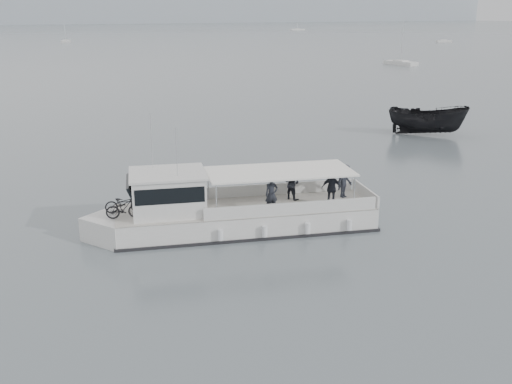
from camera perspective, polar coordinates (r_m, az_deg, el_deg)
ground at (r=24.00m, az=-4.94°, el=-4.61°), size 1400.00×1400.00×0.00m
tour_boat at (r=24.45m, az=-3.50°, el=-1.99°), size 12.29×6.81×5.27m
dark_motorboat at (r=46.12m, az=16.79°, el=6.90°), size 5.80×5.82×2.31m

